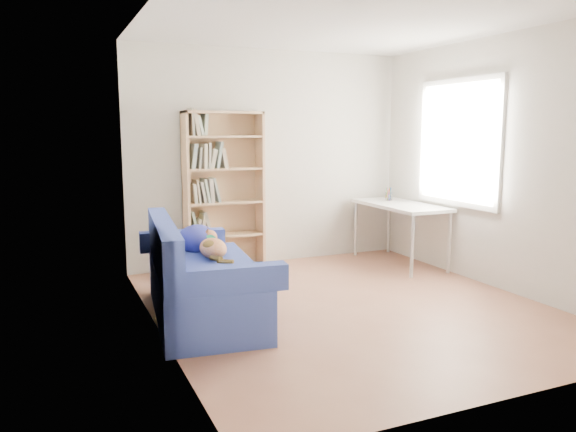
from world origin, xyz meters
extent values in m
plane|color=brown|center=(0.00, 0.00, 0.00)|extent=(4.00, 4.00, 0.00)
cube|color=silver|center=(0.00, 2.00, 1.30)|extent=(3.50, 0.04, 2.60)
cube|color=silver|center=(0.00, -2.00, 1.30)|extent=(3.50, 0.04, 2.60)
cube|color=silver|center=(-1.75, 0.00, 1.30)|extent=(0.04, 4.00, 2.60)
cube|color=silver|center=(1.75, 0.00, 1.30)|extent=(0.04, 4.00, 2.60)
cube|color=white|center=(0.00, 0.00, 2.60)|extent=(3.50, 4.00, 0.04)
cube|color=white|center=(1.75, 0.60, 1.50)|extent=(0.01, 1.20, 1.30)
cube|color=navy|center=(-1.31, 0.26, 0.22)|extent=(1.04, 1.86, 0.44)
cube|color=navy|center=(-1.65, 0.26, 0.66)|extent=(0.36, 1.78, 0.43)
cube|color=navy|center=(-1.31, 1.07, 0.54)|extent=(0.85, 0.25, 0.20)
cube|color=navy|center=(-1.31, -0.55, 0.54)|extent=(0.85, 0.25, 0.20)
cube|color=navy|center=(-1.29, 0.26, 0.46)|extent=(1.00, 1.72, 0.05)
ellipsoid|color=#2E3596|center=(-1.22, 0.83, 0.59)|extent=(0.38, 0.42, 0.28)
ellipsoid|color=#A94313|center=(-1.18, 0.41, 0.58)|extent=(0.28, 0.46, 0.18)
ellipsoid|color=silver|center=(-1.12, 0.54, 0.56)|extent=(0.16, 0.20, 0.11)
ellipsoid|color=#3C2B10|center=(-1.21, 0.36, 0.62)|extent=(0.16, 0.23, 0.09)
sphere|color=#A94313|center=(-1.16, 0.72, 0.62)|extent=(0.16, 0.16, 0.16)
cone|color=#A94313|center=(-1.18, 0.76, 0.69)|extent=(0.07, 0.07, 0.08)
cone|color=#A94313|center=(-1.18, 0.69, 0.69)|extent=(0.07, 0.07, 0.08)
cylinder|color=#27C381|center=(-1.16, 0.64, 0.60)|extent=(0.12, 0.05, 0.12)
cylinder|color=#3C2B10|center=(-1.20, 0.16, 0.54)|extent=(0.09, 0.18, 0.06)
cube|color=tan|center=(-1.08, 1.84, 0.93)|extent=(0.03, 0.29, 1.85)
cube|color=tan|center=(-0.19, 1.84, 0.93)|extent=(0.03, 0.29, 1.85)
cube|color=tan|center=(-0.64, 1.84, 1.84)|extent=(0.93, 0.29, 0.03)
cube|color=tan|center=(-0.64, 1.84, 0.01)|extent=(0.93, 0.29, 0.03)
cube|color=tan|center=(-0.64, 1.97, 0.93)|extent=(0.93, 0.02, 1.85)
cube|color=white|center=(1.42, 1.25, 0.73)|extent=(0.61, 1.34, 0.04)
cylinder|color=silver|center=(1.68, 1.87, 0.35)|extent=(0.04, 0.04, 0.71)
cylinder|color=silver|center=(1.68, 0.63, 0.35)|extent=(0.04, 0.04, 0.71)
cylinder|color=silver|center=(1.17, 1.87, 0.35)|extent=(0.04, 0.04, 0.71)
cylinder|color=silver|center=(1.17, 0.63, 0.35)|extent=(0.04, 0.04, 0.71)
cylinder|color=white|center=(1.47, 1.58, 0.80)|extent=(0.09, 0.09, 0.10)
camera|label=1|loc=(-2.54, -4.44, 1.65)|focal=35.00mm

